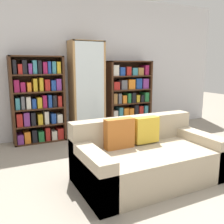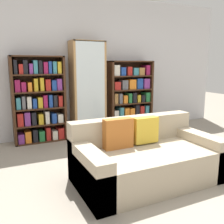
{
  "view_description": "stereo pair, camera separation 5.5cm",
  "coord_description": "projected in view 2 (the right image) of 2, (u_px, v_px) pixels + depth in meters",
  "views": [
    {
      "loc": [
        -1.8,
        -2.01,
        1.38
      ],
      "look_at": [
        -0.11,
        1.38,
        0.65
      ],
      "focal_mm": 40.0,
      "sensor_mm": 36.0,
      "label": 1
    },
    {
      "loc": [
        -1.75,
        -2.03,
        1.38
      ],
      "look_at": [
        -0.11,
        1.38,
        0.65
      ],
      "focal_mm": 40.0,
      "sensor_mm": 36.0,
      "label": 2
    }
  ],
  "objects": [
    {
      "name": "ground_plane",
      "position": [
        174.0,
        189.0,
        2.81
      ],
      "size": [
        16.0,
        16.0,
        0.0
      ],
      "primitive_type": "plane",
      "color": "gray"
    },
    {
      "name": "bookshelf_left",
      "position": [
        39.0,
        101.0,
        4.42
      ],
      "size": [
        0.91,
        0.32,
        1.53
      ],
      "color": "#3D2314",
      "rests_on": "ground"
    },
    {
      "name": "display_cabinet",
      "position": [
        88.0,
        90.0,
        4.77
      ],
      "size": [
        0.63,
        0.36,
        1.81
      ],
      "color": "#AD7F4C",
      "rests_on": "ground"
    },
    {
      "name": "bookshelf_right",
      "position": [
        130.0,
        97.0,
        5.22
      ],
      "size": [
        0.96,
        0.32,
        1.45
      ],
      "color": "#3D2314",
      "rests_on": "ground"
    },
    {
      "name": "wall_back",
      "position": [
        89.0,
        66.0,
        4.93
      ],
      "size": [
        6.31,
        0.06,
        2.7
      ],
      "color": "silver",
      "rests_on": "ground"
    },
    {
      "name": "couch",
      "position": [
        146.0,
        159.0,
        3.01
      ],
      "size": [
        1.7,
        0.93,
        0.75
      ],
      "color": "tan",
      "rests_on": "ground"
    },
    {
      "name": "wine_bottle",
      "position": [
        153.0,
        145.0,
        3.91
      ],
      "size": [
        0.08,
        0.08,
        0.34
      ],
      "color": "#192333",
      "rests_on": "ground"
    }
  ]
}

